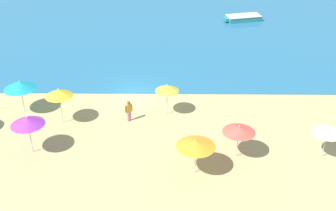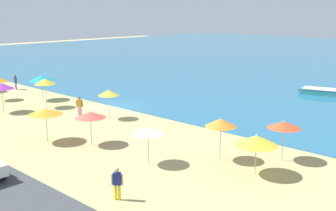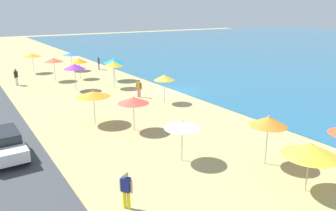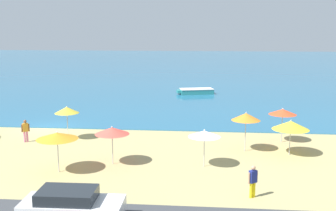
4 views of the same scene
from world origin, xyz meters
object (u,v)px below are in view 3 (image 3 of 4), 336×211
bather_3 (126,188)px  beach_umbrella_11 (79,60)px  beach_umbrella_2 (32,55)px  beach_umbrella_8 (53,60)px  beach_umbrella_13 (74,66)px  beach_umbrella_9 (113,64)px  bather_0 (139,87)px  beach_umbrella_5 (269,121)px  bather_1 (99,63)px  beach_umbrella_1 (133,100)px  beach_umbrella_3 (93,94)px  parked_car_1 (4,144)px  beach_umbrella_10 (310,150)px  beach_umbrella_6 (114,61)px  beach_umbrella_4 (182,125)px  beach_umbrella_12 (71,54)px  bather_2 (16,76)px  beach_umbrella_7 (164,78)px

bather_3 → beach_umbrella_11: bearing=165.3°
beach_umbrella_2 → beach_umbrella_8: beach_umbrella_8 is taller
beach_umbrella_13 → beach_umbrella_9: bearing=72.8°
bather_0 → bather_3: bather_0 is taller
beach_umbrella_5 → bather_1: 30.56m
beach_umbrella_1 → beach_umbrella_3: 3.17m
parked_car_1 → beach_umbrella_2: bearing=165.3°
beach_umbrella_13 → parked_car_1: bearing=-31.7°
beach_umbrella_10 → bather_3: bearing=-113.2°
beach_umbrella_1 → beach_umbrella_11: (-18.12, 2.47, 0.05)m
beach_umbrella_1 → bather_3: beach_umbrella_1 is taller
beach_umbrella_11 → bather_1: (-4.24, 3.93, -1.14)m
beach_umbrella_2 → beach_umbrella_1: bearing=2.8°
beach_umbrella_6 → beach_umbrella_13: bearing=-67.6°
beach_umbrella_1 → beach_umbrella_10: beach_umbrella_1 is taller
beach_umbrella_1 → bather_1: bearing=164.0°
beach_umbrella_5 → bather_3: (-0.31, -7.67, -1.41)m
beach_umbrella_8 → parked_car_1: (18.51, -7.48, -1.48)m
bather_1 → beach_umbrella_5: bearing=-5.7°
beach_umbrella_9 → bather_0: 4.96m
beach_umbrella_2 → beach_umbrella_3: (21.97, -0.42, -0.10)m
beach_umbrella_8 → beach_umbrella_11: size_ratio=1.09×
beach_umbrella_1 → bather_3: (7.70, -4.31, -1.13)m
beach_umbrella_4 → beach_umbrella_6: 21.14m
beach_umbrella_12 → parked_car_1: bearing=-24.8°
beach_umbrella_4 → beach_umbrella_6: bearing=165.2°
beach_umbrella_5 → bather_0: bearing=176.9°
beach_umbrella_8 → bather_0: beach_umbrella_8 is taller
beach_umbrella_8 → bather_2: 4.18m
beach_umbrella_6 → beach_umbrella_7: (10.61, -0.24, -0.05)m
beach_umbrella_10 → beach_umbrella_11: (-28.87, -0.34, 0.13)m
bather_3 → bather_0: bearing=150.2°
beach_umbrella_5 → beach_umbrella_9: 19.90m
beach_umbrella_5 → beach_umbrella_10: bearing=-11.4°
beach_umbrella_3 → bather_1: beach_umbrella_3 is taller
bather_0 → beach_umbrella_9: bearing=-176.3°
beach_umbrella_4 → beach_umbrella_1: bearing=-179.9°
beach_umbrella_3 → beach_umbrella_10: 14.18m
beach_umbrella_6 → bather_0: (7.91, -1.22, -1.30)m
beach_umbrella_6 → beach_umbrella_10: 25.95m
beach_umbrella_5 → bather_0: size_ratio=1.63×
bather_2 → parked_car_1: bather_2 is taller
beach_umbrella_8 → bather_2: size_ratio=1.50×
beach_umbrella_1 → beach_umbrella_5: bearing=22.7°
beach_umbrella_7 → beach_umbrella_11: (-13.67, -2.70, -0.09)m
beach_umbrella_7 → parked_car_1: 13.68m
beach_umbrella_5 → beach_umbrella_4: bearing=-128.2°
beach_umbrella_8 → bather_2: (0.17, -3.96, -1.33)m
beach_umbrella_2 → bather_3: bearing=-5.4°
beach_umbrella_2 → beach_umbrella_5: beach_umbrella_5 is taller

